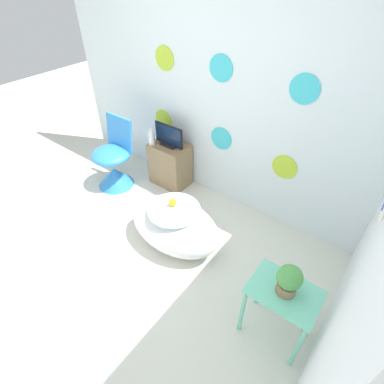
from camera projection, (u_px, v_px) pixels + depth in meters
The scene contains 10 objects.
ground_plane at pixel (112, 285), 2.75m from camera, with size 12.00×12.00×0.00m, color silver.
wall_back_dotted at pixel (223, 90), 3.01m from camera, with size 4.34×0.05×2.60m.
bathtub at pixel (175, 225), 3.02m from camera, with size 0.99×0.63×0.47m.
rubber_duck at pixel (172, 202), 2.88m from camera, with size 0.07×0.08×0.09m.
chair at pixel (114, 165), 3.76m from camera, with size 0.48×0.48×0.88m.
tv_cabinet at pixel (170, 164), 3.79m from camera, with size 0.47×0.33×0.56m.
tv at pixel (169, 137), 3.54m from camera, with size 0.41×0.12×0.27m.
vase at pixel (151, 137), 3.58m from camera, with size 0.08×0.08×0.20m.
side_table at pixel (282, 300), 2.15m from camera, with size 0.49×0.35×0.56m.
potted_plant_left at pixel (289, 280), 1.99m from camera, with size 0.17×0.17×0.25m.
Camera 1 is at (1.55, -0.82, 2.41)m, focal length 28.00 mm.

